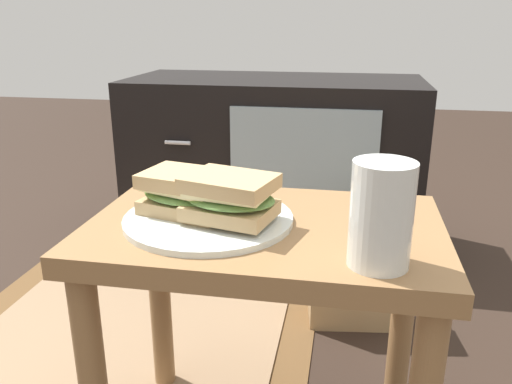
# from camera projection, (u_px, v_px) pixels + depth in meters

# --- Properties ---
(side_table) EXTENTS (0.56, 0.36, 0.46)m
(side_table) POSITION_uv_depth(u_px,v_px,m) (264.00, 273.00, 0.85)
(side_table) COLOR olive
(side_table) RESTS_ON ground
(tv_cabinet) EXTENTS (0.96, 0.46, 0.58)m
(tv_cabinet) POSITION_uv_depth(u_px,v_px,m) (274.00, 164.00, 1.78)
(tv_cabinet) COLOR black
(tv_cabinet) RESTS_ON ground
(area_rug) EXTENTS (0.92, 0.81, 0.01)m
(area_rug) POSITION_uv_depth(u_px,v_px,m) (144.00, 315.00, 1.40)
(area_rug) COLOR brown
(area_rug) RESTS_ON ground
(plate) EXTENTS (0.27, 0.27, 0.01)m
(plate) POSITION_uv_depth(u_px,v_px,m) (209.00, 219.00, 0.82)
(plate) COLOR silver
(plate) RESTS_ON side_table
(sandwich_front) EXTENTS (0.17, 0.14, 0.07)m
(sandwich_front) POSITION_uv_depth(u_px,v_px,m) (187.00, 192.00, 0.83)
(sandwich_front) COLOR tan
(sandwich_front) RESTS_ON plate
(sandwich_back) EXTENTS (0.16, 0.14, 0.07)m
(sandwich_back) POSITION_uv_depth(u_px,v_px,m) (230.00, 197.00, 0.78)
(sandwich_back) COLOR tan
(sandwich_back) RESTS_ON plate
(beer_glass) EXTENTS (0.08, 0.08, 0.14)m
(beer_glass) POSITION_uv_depth(u_px,v_px,m) (381.00, 215.00, 0.66)
(beer_glass) COLOR silver
(beer_glass) RESTS_ON side_table
(paper_bag) EXTENTS (0.23, 0.15, 0.31)m
(paper_bag) POSITION_uv_depth(u_px,v_px,m) (352.00, 267.00, 1.34)
(paper_bag) COLOR tan
(paper_bag) RESTS_ON ground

